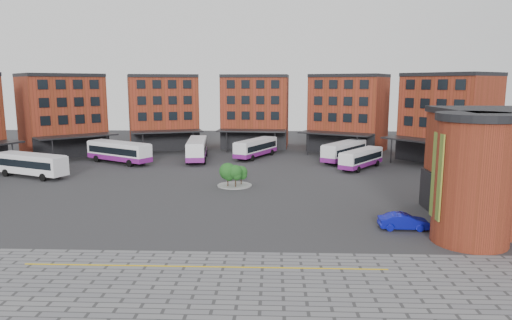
{
  "coord_description": "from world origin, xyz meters",
  "views": [
    {
      "loc": [
        6.87,
        -44.54,
        12.92
      ],
      "look_at": [
        4.87,
        8.21,
        4.0
      ],
      "focal_mm": 32.0,
      "sensor_mm": 36.0,
      "label": 1
    }
  ],
  "objects_px": {
    "bus_b": "(119,152)",
    "bus_f": "(361,158)",
    "bus_a": "(31,163)",
    "bus_e": "(344,151)",
    "bus_d": "(256,148)",
    "bus_c": "(197,149)",
    "blue_car": "(404,221)",
    "tree_island": "(233,174)"
  },
  "relations": [
    {
      "from": "tree_island",
      "to": "bus_a",
      "type": "distance_m",
      "value": 28.99
    },
    {
      "from": "tree_island",
      "to": "bus_f",
      "type": "height_order",
      "value": "tree_island"
    },
    {
      "from": "tree_island",
      "to": "blue_car",
      "type": "height_order",
      "value": "tree_island"
    },
    {
      "from": "bus_a",
      "to": "bus_c",
      "type": "height_order",
      "value": "bus_c"
    },
    {
      "from": "tree_island",
      "to": "bus_f",
      "type": "bearing_deg",
      "value": 35.34
    },
    {
      "from": "bus_c",
      "to": "bus_d",
      "type": "relative_size",
      "value": 1.13
    },
    {
      "from": "bus_e",
      "to": "bus_f",
      "type": "bearing_deg",
      "value": -40.59
    },
    {
      "from": "bus_a",
      "to": "bus_f",
      "type": "xyz_separation_m",
      "value": [
        47.04,
        8.2,
        -0.34
      ]
    },
    {
      "from": "bus_a",
      "to": "bus_e",
      "type": "relative_size",
      "value": 1.05
    },
    {
      "from": "bus_b",
      "to": "bus_f",
      "type": "height_order",
      "value": "bus_b"
    },
    {
      "from": "bus_a",
      "to": "bus_e",
      "type": "distance_m",
      "value": 47.63
    },
    {
      "from": "tree_island",
      "to": "blue_car",
      "type": "relative_size",
      "value": 1.0
    },
    {
      "from": "bus_b",
      "to": "bus_f",
      "type": "bearing_deg",
      "value": -64.04
    },
    {
      "from": "bus_a",
      "to": "blue_car",
      "type": "relative_size",
      "value": 2.63
    },
    {
      "from": "bus_a",
      "to": "bus_d",
      "type": "xyz_separation_m",
      "value": [
        30.56,
        18.04,
        -0.19
      ]
    },
    {
      "from": "bus_f",
      "to": "blue_car",
      "type": "distance_m",
      "value": 29.57
    },
    {
      "from": "tree_island",
      "to": "bus_b",
      "type": "bearing_deg",
      "value": 140.87
    },
    {
      "from": "bus_c",
      "to": "bus_a",
      "type": "bearing_deg",
      "value": -150.6
    },
    {
      "from": "bus_a",
      "to": "tree_island",
      "type": "bearing_deg",
      "value": -76.87
    },
    {
      "from": "bus_b",
      "to": "bus_e",
      "type": "distance_m",
      "value": 37.06
    },
    {
      "from": "bus_c",
      "to": "blue_car",
      "type": "height_order",
      "value": "bus_c"
    },
    {
      "from": "tree_island",
      "to": "bus_b",
      "type": "xyz_separation_m",
      "value": [
        -20.13,
        16.37,
        0.22
      ]
    },
    {
      "from": "bus_b",
      "to": "bus_f",
      "type": "relative_size",
      "value": 1.23
    },
    {
      "from": "bus_b",
      "to": "bus_a",
      "type": "bearing_deg",
      "value": 174.47
    },
    {
      "from": "bus_a",
      "to": "bus_c",
      "type": "relative_size",
      "value": 0.9
    },
    {
      "from": "bus_f",
      "to": "bus_a",
      "type": "bearing_deg",
      "value": -133.95
    },
    {
      "from": "bus_c",
      "to": "bus_e",
      "type": "height_order",
      "value": "bus_c"
    },
    {
      "from": "bus_a",
      "to": "bus_f",
      "type": "height_order",
      "value": "bus_a"
    },
    {
      "from": "bus_d",
      "to": "bus_f",
      "type": "relative_size",
      "value": 1.16
    },
    {
      "from": "tree_island",
      "to": "bus_e",
      "type": "distance_m",
      "value": 25.6
    },
    {
      "from": "bus_a",
      "to": "bus_d",
      "type": "distance_m",
      "value": 35.49
    },
    {
      "from": "bus_c",
      "to": "bus_e",
      "type": "xyz_separation_m",
      "value": [
        24.71,
        -0.47,
        -0.15
      ]
    },
    {
      "from": "bus_b",
      "to": "bus_d",
      "type": "relative_size",
      "value": 1.06
    },
    {
      "from": "bus_c",
      "to": "bus_f",
      "type": "distance_m",
      "value": 27.19
    },
    {
      "from": "bus_a",
      "to": "bus_f",
      "type": "bearing_deg",
      "value": -57.27
    },
    {
      "from": "tree_island",
      "to": "bus_d",
      "type": "relative_size",
      "value": 0.39
    },
    {
      "from": "bus_e",
      "to": "bus_f",
      "type": "xyz_separation_m",
      "value": [
        1.65,
        -6.21,
        -0.19
      ]
    },
    {
      "from": "tree_island",
      "to": "bus_d",
      "type": "bearing_deg",
      "value": 85.07
    },
    {
      "from": "bus_b",
      "to": "bus_d",
      "type": "bearing_deg",
      "value": -42.66
    },
    {
      "from": "bus_b",
      "to": "bus_e",
      "type": "height_order",
      "value": "bus_b"
    },
    {
      "from": "tree_island",
      "to": "blue_car",
      "type": "xyz_separation_m",
      "value": [
        16.7,
        -16.41,
        -0.94
      ]
    },
    {
      "from": "bus_f",
      "to": "blue_car",
      "type": "bearing_deg",
      "value": -57.28
    }
  ]
}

